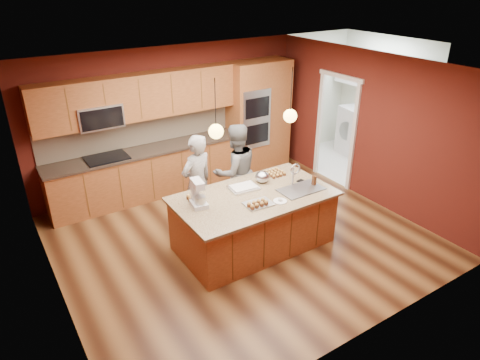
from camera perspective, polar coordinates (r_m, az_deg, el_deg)
floor at (r=7.00m, az=0.13°, el=-7.66°), size 5.50×5.50×0.00m
ceiling at (r=5.95m, az=0.16°, el=14.55°), size 5.50×5.50×0.00m
wall_back at (r=8.43m, az=-9.20°, el=8.19°), size 5.50×0.00×5.50m
wall_front at (r=4.70m, az=17.04°, el=-7.82°), size 5.50×0.00×5.50m
wall_left at (r=5.53m, az=-24.64°, el=-3.83°), size 0.00×5.00×5.00m
wall_right at (r=8.08m, az=16.88°, el=6.61°), size 0.00×5.00×5.00m
cabinet_run at (r=8.10m, az=-12.66°, el=4.38°), size 3.74×0.64×2.30m
oven_column at (r=9.10m, az=2.45°, el=8.50°), size 1.30×0.62×2.30m
doorway_trim at (r=8.67m, az=12.61°, el=6.29°), size 0.08×1.11×2.20m
laundry_room at (r=9.87m, az=18.40°, el=13.42°), size 2.60×2.70×2.70m
pendant_left at (r=5.64m, az=-3.22°, el=6.52°), size 0.20×0.20×0.80m
pendant_right at (r=6.30m, az=6.71°, el=8.51°), size 0.20×0.20×0.80m
island at (r=6.61m, az=1.94°, el=-5.29°), size 2.39×1.34×1.26m
person_left at (r=6.91m, az=-5.75°, el=-0.42°), size 0.68×0.53×1.64m
person_right at (r=7.22m, az=-0.61°, el=1.10°), size 0.84×0.67×1.68m
stand_mixer at (r=6.05m, az=-5.61°, el=-2.01°), size 0.25×0.32×0.40m
sheet_cake at (r=6.56m, az=0.47°, el=-1.01°), size 0.46×0.36×0.05m
cooling_rack at (r=6.14m, az=2.49°, el=-3.19°), size 0.42×0.31×0.02m
mixing_bowl at (r=6.75m, az=3.00°, el=0.42°), size 0.23×0.23×0.19m
plate at (r=6.23m, az=5.36°, el=-2.82°), size 0.20×0.20×0.01m
tumbler at (r=6.76m, az=9.84°, el=-0.05°), size 0.08×0.08×0.15m
phone at (r=6.88m, az=8.01°, el=-0.08°), size 0.13×0.08×0.01m
cupcakes_left at (r=6.29m, az=-6.42°, el=-2.30°), size 0.16×0.16×0.07m
cupcakes_rack at (r=6.06m, az=2.39°, el=-3.16°), size 0.32×0.16×0.07m
cupcakes_right at (r=7.05m, az=4.75°, el=0.97°), size 0.28×0.28×0.06m
washer at (r=9.95m, az=17.89°, el=4.70°), size 0.72×0.74×0.96m
dryer at (r=10.37m, az=15.33°, el=6.35°), size 0.80×0.82×1.11m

